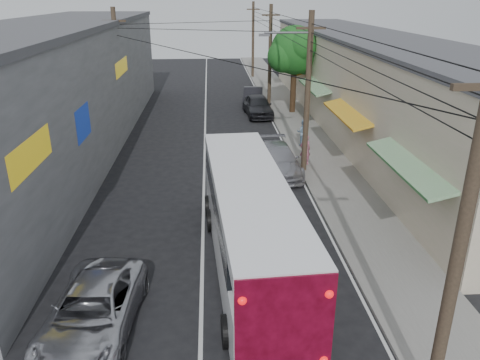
% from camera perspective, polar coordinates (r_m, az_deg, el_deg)
% --- Properties ---
extents(ground, '(120.00, 120.00, 0.00)m').
position_cam_1_polar(ground, '(13.00, -4.84, -20.18)').
color(ground, black).
rests_on(ground, ground).
extents(sidewalk, '(3.00, 80.00, 0.12)m').
position_cam_1_polar(sidewalk, '(31.50, 7.66, 5.64)').
color(sidewalk, slate).
rests_on(sidewalk, ground).
extents(building_right, '(7.09, 40.00, 6.25)m').
position_cam_1_polar(building_right, '(33.86, 14.91, 11.61)').
color(building_right, beige).
rests_on(building_right, ground).
extents(building_left, '(7.20, 36.00, 7.25)m').
position_cam_1_polar(building_left, '(29.51, -21.55, 10.43)').
color(building_left, gray).
rests_on(building_left, ground).
extents(utility_poles, '(11.80, 45.28, 8.00)m').
position_cam_1_polar(utility_poles, '(30.48, 1.53, 13.12)').
color(utility_poles, '#473828').
rests_on(utility_poles, ground).
extents(street_tree, '(4.40, 4.00, 6.60)m').
position_cam_1_polar(street_tree, '(36.50, 6.80, 15.26)').
color(street_tree, '#3F2B19').
rests_on(street_tree, ground).
extents(coach_bus, '(3.06, 11.11, 3.17)m').
position_cam_1_polar(coach_bus, '(15.58, 1.12, -5.11)').
color(coach_bus, white).
rests_on(coach_bus, ground).
extents(jeepney, '(2.57, 5.02, 1.35)m').
position_cam_1_polar(jeepney, '(13.75, -17.50, -14.99)').
color(jeepney, silver).
rests_on(jeepney, ground).
extents(parked_suv, '(2.27, 5.02, 1.43)m').
position_cam_1_polar(parked_suv, '(24.28, 4.63, 2.50)').
color(parked_suv, '#A5A5AD').
rests_on(parked_suv, ground).
extents(parked_car_mid, '(2.18, 4.77, 1.58)m').
position_cam_1_polar(parked_car_mid, '(36.03, 2.21, 9.05)').
color(parked_car_mid, '#26272B').
rests_on(parked_car_mid, ground).
extents(parked_car_far, '(2.08, 4.59, 1.46)m').
position_cam_1_polar(parked_car_far, '(39.61, 1.60, 10.12)').
color(parked_car_far, black).
rests_on(parked_car_far, ground).
extents(pedestrian_near, '(0.66, 0.50, 1.66)m').
position_cam_1_polar(pedestrian_near, '(25.23, 7.94, 3.67)').
color(pedestrian_near, '#CE6D91').
rests_on(pedestrian_near, sidewalk).
extents(pedestrian_far, '(0.94, 0.84, 1.59)m').
position_cam_1_polar(pedestrian_far, '(28.61, 7.70, 5.77)').
color(pedestrian_far, '#84A5C1').
rests_on(pedestrian_far, sidewalk).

